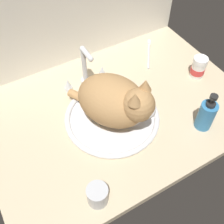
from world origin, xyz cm
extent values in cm
cube|color=#CCB793|center=(0.00, 0.00, 1.50)|extent=(102.37, 70.80, 3.00)
cube|color=silver|center=(0.00, 36.60, 20.75)|extent=(102.37, 2.40, 41.50)
torus|color=white|center=(-4.61, -3.05, 4.05)|extent=(36.00, 36.00, 2.10)
cylinder|color=white|center=(-4.61, -3.05, 3.30)|extent=(32.84, 32.84, 0.60)
cylinder|color=silver|center=(-4.61, 19.12, 4.05)|extent=(4.00, 4.00, 2.10)
cylinder|color=silver|center=(-4.61, 19.12, 13.09)|extent=(2.00, 2.00, 15.97)
sphere|color=silver|center=(-4.61, 19.12, 21.07)|extent=(2.20, 2.20, 2.20)
cylinder|color=silver|center=(-4.61, 15.70, 21.07)|extent=(2.00, 6.84, 2.00)
sphere|color=silver|center=(-4.61, 12.28, 21.07)|extent=(2.10, 2.10, 2.10)
cylinder|color=silver|center=(-12.57, 19.12, 3.80)|extent=(3.20, 3.20, 1.60)
cone|color=silver|center=(-12.57, 19.12, 6.72)|extent=(2.88, 2.88, 4.25)
cylinder|color=silver|center=(3.35, 19.12, 3.80)|extent=(3.20, 3.20, 1.60)
cone|color=silver|center=(3.35, 19.12, 6.72)|extent=(2.88, 2.88, 4.25)
ellipsoid|color=tan|center=(-4.61, -3.05, 13.56)|extent=(29.53, 32.07, 16.91)
sphere|color=tan|center=(0.30, -12.16, 17.49)|extent=(11.46, 11.46, 11.46)
cone|color=tan|center=(3.33, -10.52, 23.64)|extent=(4.35, 4.35, 4.30)
cone|color=tan|center=(-2.72, -13.79, 23.64)|extent=(4.35, 4.35, 4.30)
ellipsoid|color=silver|center=(2.35, -15.94, 16.34)|extent=(5.87, 5.31, 3.67)
ellipsoid|color=silver|center=(-0.31, -11.02, 12.71)|extent=(12.92, 11.49, 9.30)
cylinder|color=tan|center=(-11.41, 9.54, 6.70)|extent=(7.81, 10.77, 3.20)
cylinder|color=teal|center=(22.93, -22.62, 8.73)|extent=(6.00, 6.00, 11.45)
cylinder|color=black|center=(22.93, -22.62, 15.05)|extent=(3.30, 3.30, 1.20)
cylinder|color=black|center=(22.93, -22.62, 16.90)|extent=(1.20, 1.20, 2.49)
cylinder|color=black|center=(22.93, -22.62, 18.74)|extent=(2.70, 2.70, 1.20)
cylinder|color=white|center=(39.17, -0.57, 6.69)|extent=(5.84, 5.84, 7.37)
cylinder|color=#D13838|center=(39.17, -0.57, 6.10)|extent=(6.01, 6.01, 2.95)
cylinder|color=white|center=(39.17, -0.57, 11.41)|extent=(6.13, 6.13, 2.06)
cylinder|color=#B2B5BA|center=(-24.17, -28.32, 6.06)|extent=(6.49, 6.49, 6.12)
cylinder|color=silver|center=(-24.17, -28.32, 9.62)|extent=(6.62, 6.62, 1.00)
cylinder|color=silver|center=(28.28, 19.97, 3.50)|extent=(10.66, 14.28, 1.00)
cube|color=white|center=(33.96, 27.87, 4.10)|extent=(2.49, 2.81, 1.20)
camera|label=1|loc=(-36.60, -58.52, 85.48)|focal=43.92mm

